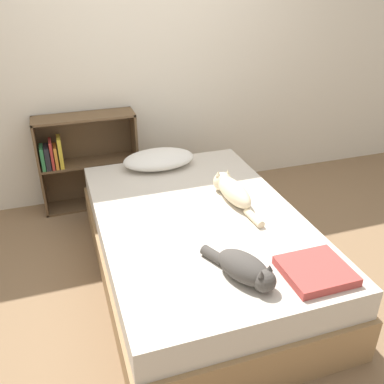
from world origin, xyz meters
TOP-DOWN VIEW (x-y plane):
  - ground_plane at (0.00, 0.00)m, footprint 8.00×8.00m
  - wall_back at (0.00, 1.46)m, footprint 8.00×0.06m
  - bed at (0.00, 0.00)m, footprint 1.35×2.08m
  - pillow at (-0.06, 0.83)m, footprint 0.59×0.35m
  - cat_light at (0.29, 0.14)m, footprint 0.17×0.64m
  - cat_dark at (0.02, -0.69)m, footprint 0.30×0.47m
  - bookshelf at (-0.63, 1.32)m, footprint 0.86×0.26m
  - blanket_fold at (0.40, -0.78)m, footprint 0.35×0.33m

SIDE VIEW (x-z plane):
  - ground_plane at x=0.00m, z-range 0.00..0.00m
  - bed at x=0.00m, z-range 0.00..0.49m
  - bookshelf at x=-0.63m, z-range 0.01..0.87m
  - blanket_fold at x=0.40m, z-range 0.50..0.55m
  - cat_dark at x=0.02m, z-range 0.49..0.64m
  - pillow at x=-0.06m, z-range 0.50..0.64m
  - cat_light at x=0.29m, z-range 0.49..0.65m
  - wall_back at x=0.00m, z-range 0.00..2.50m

